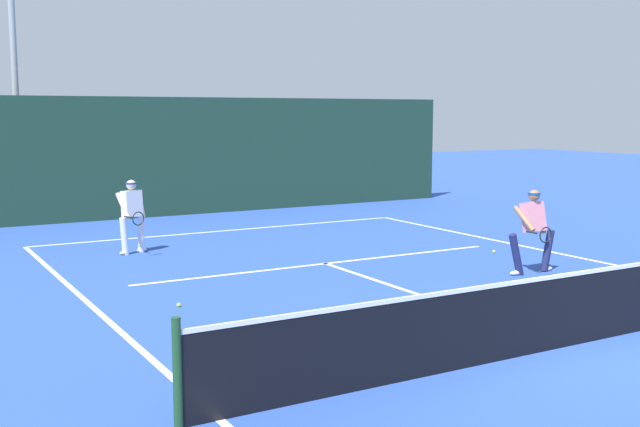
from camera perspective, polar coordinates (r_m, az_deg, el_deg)
ground_plane at (r=10.69m, az=18.05°, el=-9.27°), size 80.00×80.00×0.00m
court_line_baseline_far at (r=19.92m, az=-6.88°, el=-1.26°), size 9.82×0.10×0.01m
court_line_sideline_left at (r=7.94m, az=-7.40°, el=-14.89°), size 0.10×22.68×0.01m
court_line_service at (r=15.50m, az=0.43°, el=-3.71°), size 8.01×0.10×0.01m
court_line_centre at (r=12.96m, az=7.46°, el=-6.01°), size 0.10×6.40×0.01m
tennis_net at (r=10.56m, az=18.16°, el=-6.65°), size 10.77×0.09×1.10m
player_near at (r=14.97m, az=15.48°, el=-1.02°), size 1.13×0.87×1.59m
player_far at (r=16.96m, az=-13.71°, el=0.02°), size 0.69×0.90×1.59m
tennis_ball at (r=12.30m, az=-10.40°, el=-6.66°), size 0.07×0.07×0.07m
tennis_ball_extra at (r=17.06m, az=12.73°, el=-2.76°), size 0.07×0.07×0.07m
back_fence_windscreen at (r=23.00m, az=-10.38°, el=4.16°), size 18.60×0.12×3.45m
light_pole at (r=23.55m, az=-21.68°, el=10.65°), size 0.55×0.44×7.37m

